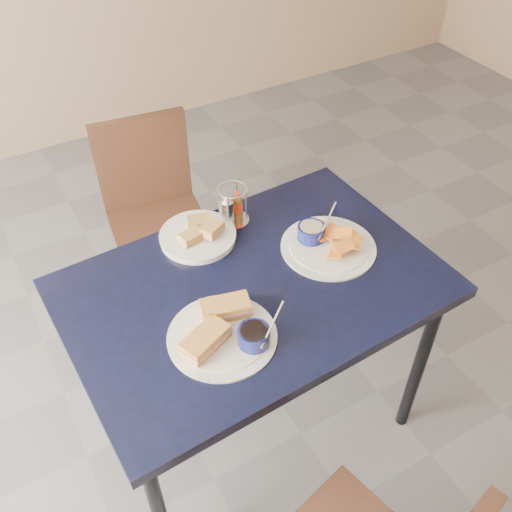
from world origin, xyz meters
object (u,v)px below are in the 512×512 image
sandwich_plate (225,331)px  plantain_plate (324,242)px  condiment_caddy (231,208)px  bread_basket (199,235)px  chair_far (150,202)px  dining_table (254,300)px

sandwich_plate → plantain_plate: (0.45, 0.17, -0.01)m
sandwich_plate → condiment_caddy: bearing=60.2°
plantain_plate → condiment_caddy: bearing=127.7°
condiment_caddy → plantain_plate: bearing=-52.3°
bread_basket → condiment_caddy: 0.15m
bread_basket → chair_far: bearing=86.8°
dining_table → plantain_plate: plantain_plate is taller
dining_table → sandwich_plate: size_ratio=3.67×
chair_far → sandwich_plate: bearing=-98.1°
sandwich_plate → bread_basket: sandwich_plate is taller
chair_far → plantain_plate: 0.94m
plantain_plate → condiment_caddy: condiment_caddy is taller
chair_far → sandwich_plate: sandwich_plate is taller
dining_table → plantain_plate: 0.30m
sandwich_plate → chair_far: bearing=81.9°
sandwich_plate → plantain_plate: same height
chair_far → sandwich_plate: (-0.14, -1.01, 0.29)m
bread_basket → dining_table: bearing=-77.6°
sandwich_plate → plantain_plate: size_ratio=1.03×
sandwich_plate → dining_table: bearing=39.1°
dining_table → plantain_plate: bearing=7.6°
sandwich_plate → condiment_caddy: (0.25, 0.44, 0.03)m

